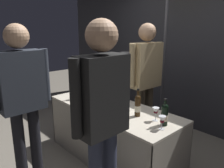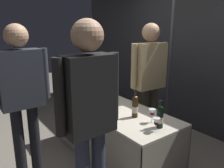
# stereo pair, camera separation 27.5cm
# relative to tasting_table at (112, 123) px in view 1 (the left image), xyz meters

# --- Properties ---
(ground_plane) EXTENTS (12.00, 12.00, 0.00)m
(ground_plane) POSITION_rel_tasting_table_xyz_m (0.00, 0.00, -0.51)
(ground_plane) COLOR gray
(back_partition) EXTENTS (6.25, 0.12, 2.85)m
(back_partition) POSITION_rel_tasting_table_xyz_m (0.00, 1.70, 0.91)
(back_partition) COLOR #2D2D33
(back_partition) RESTS_ON ground_plane
(tasting_table) EXTENTS (1.85, 0.72, 0.73)m
(tasting_table) POSITION_rel_tasting_table_xyz_m (0.00, 0.00, 0.00)
(tasting_table) COLOR beige
(tasting_table) RESTS_ON ground_plane
(featured_wine_bottle) EXTENTS (0.08, 0.08, 0.30)m
(featured_wine_bottle) POSITION_rel_tasting_table_xyz_m (0.03, -0.19, 0.35)
(featured_wine_bottle) COLOR black
(featured_wine_bottle) RESTS_ON tasting_table
(display_bottle_0) EXTENTS (0.08, 0.08, 0.30)m
(display_bottle_0) POSITION_rel_tasting_table_xyz_m (-0.63, 0.01, 0.35)
(display_bottle_0) COLOR black
(display_bottle_0) RESTS_ON tasting_table
(display_bottle_1) EXTENTS (0.07, 0.07, 0.33)m
(display_bottle_1) POSITION_rel_tasting_table_xyz_m (-0.56, -0.12, 0.36)
(display_bottle_1) COLOR #192333
(display_bottle_1) RESTS_ON tasting_table
(display_bottle_2) EXTENTS (0.07, 0.07, 0.29)m
(display_bottle_2) POSITION_rel_tasting_table_xyz_m (0.76, 0.03, 0.34)
(display_bottle_2) COLOR black
(display_bottle_2) RESTS_ON tasting_table
(display_bottle_3) EXTENTS (0.07, 0.07, 0.32)m
(display_bottle_3) POSITION_rel_tasting_table_xyz_m (0.42, 0.01, 0.35)
(display_bottle_3) COLOR #38230F
(display_bottle_3) RESTS_ON tasting_table
(display_bottle_4) EXTENTS (0.07, 0.07, 0.35)m
(display_bottle_4) POSITION_rel_tasting_table_xyz_m (0.10, -0.02, 0.37)
(display_bottle_4) COLOR black
(display_bottle_4) RESTS_ON tasting_table
(display_bottle_5) EXTENTS (0.07, 0.07, 0.34)m
(display_bottle_5) POSITION_rel_tasting_table_xyz_m (-0.10, -0.19, 0.36)
(display_bottle_5) COLOR #38230F
(display_bottle_5) RESTS_ON tasting_table
(wine_glass_near_vendor) EXTENTS (0.08, 0.08, 0.14)m
(wine_glass_near_vendor) POSITION_rel_tasting_table_xyz_m (0.80, -0.06, 0.32)
(wine_glass_near_vendor) COLOR silver
(wine_glass_near_vendor) RESTS_ON tasting_table
(wine_glass_mid) EXTENTS (0.08, 0.08, 0.15)m
(wine_glass_mid) POSITION_rel_tasting_table_xyz_m (0.63, 0.06, 0.33)
(wine_glass_mid) COLOR silver
(wine_glass_mid) RESTS_ON tasting_table
(wine_glass_near_taster) EXTENTS (0.07, 0.07, 0.14)m
(wine_glass_near_taster) POSITION_rel_tasting_table_xyz_m (-0.76, 0.03, 0.32)
(wine_glass_near_taster) COLOR silver
(wine_glass_near_taster) RESTS_ON tasting_table
(flower_vase) EXTENTS (0.09, 0.08, 0.39)m
(flower_vase) POSITION_rel_tasting_table_xyz_m (-0.35, 0.09, 0.36)
(flower_vase) COLOR slate
(flower_vase) RESTS_ON tasting_table
(vendor_presenter) EXTENTS (0.24, 0.63, 1.77)m
(vendor_presenter) POSITION_rel_tasting_table_xyz_m (0.02, 0.63, 0.57)
(vendor_presenter) COLOR #4C4233
(vendor_presenter) RESTS_ON ground_plane
(taster_foreground_right) EXTENTS (0.24, 0.61, 1.76)m
(taster_foreground_right) POSITION_rel_tasting_table_xyz_m (-0.26, -1.01, 0.56)
(taster_foreground_right) COLOR black
(taster_foreground_right) RESTS_ON ground_plane
(taster_foreground_left) EXTENTS (0.24, 0.58, 1.79)m
(taster_foreground_left) POSITION_rel_tasting_table_xyz_m (0.71, -0.75, 0.57)
(taster_foreground_left) COLOR #2D3347
(taster_foreground_left) RESTS_ON ground_plane
(booth_signpost) EXTENTS (0.57, 0.04, 2.35)m
(booth_signpost) POSITION_rel_tasting_table_xyz_m (-0.02, 1.11, 0.92)
(booth_signpost) COLOR #47474C
(booth_signpost) RESTS_ON ground_plane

